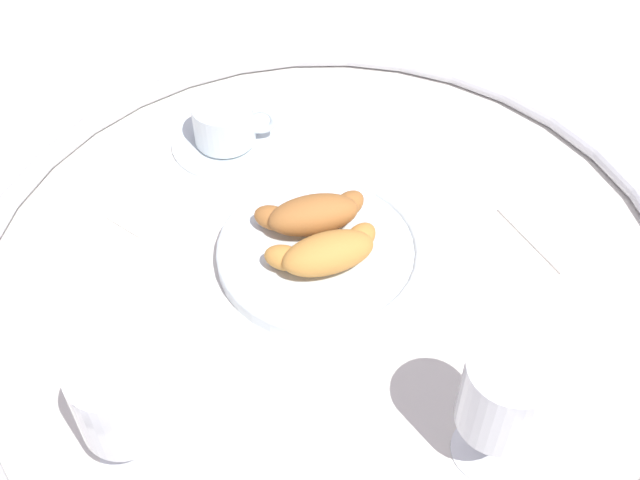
{
  "coord_description": "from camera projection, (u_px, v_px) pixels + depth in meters",
  "views": [
    {
      "loc": [
        -0.08,
        -0.56,
        0.7
      ],
      "look_at": [
        -0.01,
        0.03,
        0.03
      ],
      "focal_mm": 46.57,
      "sensor_mm": 36.0,
      "label": 1
    }
  ],
  "objects": [
    {
      "name": "pastry_plate",
      "position": [
        320.0,
        252.0,
        0.91
      ],
      "size": [
        0.23,
        0.23,
        0.02
      ],
      "color": "silver",
      "rests_on": "ground_plane"
    },
    {
      "name": "ground_plane",
      "position": [
        328.0,
        278.0,
        0.9
      ],
      "size": [
        2.2,
        2.2,
        0.0
      ],
      "primitive_type": "plane",
      "color": "silver"
    },
    {
      "name": "juice_glass_right",
      "position": [
        120.0,
        402.0,
        0.69
      ],
      "size": [
        0.08,
        0.08,
        0.14
      ],
      "color": "white",
      "rests_on": "ground_plane"
    },
    {
      "name": "croissant_large",
      "position": [
        326.0,
        251.0,
        0.87
      ],
      "size": [
        0.13,
        0.08,
        0.04
      ],
      "color": "#CC893D",
      "rests_on": "pastry_plate"
    },
    {
      "name": "sugar_packet",
      "position": [
        133.0,
        218.0,
        0.95
      ],
      "size": [
        0.06,
        0.06,
        0.01
      ],
      "primitive_type": "cube",
      "rotation": [
        0.0,
        0.0,
        -0.74
      ],
      "color": "white",
      "rests_on": "ground_plane"
    },
    {
      "name": "croissant_small",
      "position": [
        313.0,
        214.0,
        0.91
      ],
      "size": [
        0.14,
        0.07,
        0.04
      ],
      "color": "#AD6B33",
      "rests_on": "pastry_plate"
    },
    {
      "name": "table_chrome_rim",
      "position": [
        328.0,
        271.0,
        0.89
      ],
      "size": [
        0.79,
        0.79,
        0.02
      ],
      "primitive_type": "torus",
      "color": "silver",
      "rests_on": "ground_plane"
    },
    {
      "name": "juice_glass_left",
      "position": [
        504.0,
        397.0,
        0.69
      ],
      "size": [
        0.08,
        0.08,
        0.14
      ],
      "color": "white",
      "rests_on": "ground_plane"
    },
    {
      "name": "folded_napkin",
      "position": [
        566.0,
        222.0,
        0.95
      ],
      "size": [
        0.14,
        0.14,
        0.01
      ],
      "primitive_type": "cube",
      "rotation": [
        0.0,
        0.0,
        0.4
      ],
      "color": "silver",
      "rests_on": "ground_plane"
    },
    {
      "name": "coffee_cup_near",
      "position": [
        226.0,
        128.0,
        1.02
      ],
      "size": [
        0.14,
        0.14,
        0.06
      ],
      "color": "silver",
      "rests_on": "ground_plane"
    }
  ]
}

